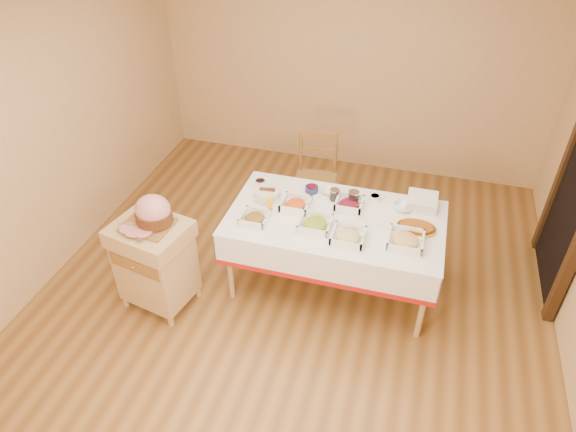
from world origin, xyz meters
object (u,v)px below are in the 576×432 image
Objects in this scene: preserve_jar_right at (353,198)px; mustard_bottle at (270,204)px; preserve_jar_left at (334,195)px; plate_stack at (422,201)px; bread_basket at (267,194)px; dining_chair at (316,178)px; dining_table at (335,232)px; brass_platter at (416,228)px; butcher_cart at (155,260)px; ham_on_board at (152,213)px.

preserve_jar_right is 0.74m from mustard_bottle.
preserve_jar_right reaches higher than preserve_jar_left.
plate_stack is at bearing 9.29° from preserve_jar_left.
dining_chair is at bearing 74.64° from bread_basket.
plate_stack is at bearing 11.34° from bread_basket.
dining_chair is (-0.40, 0.98, -0.11)m from dining_table.
mustard_bottle reaches higher than preserve_jar_left.
preserve_jar_left is at bearing 13.97° from bread_basket.
preserve_jar_left is 0.47× the size of bread_basket.
preserve_jar_right is at bearing 24.20° from mustard_bottle.
brass_platter reaches higher than dining_table.
dining_chair is 0.95m from preserve_jar_right.
preserve_jar_right is at bearing 158.39° from brass_platter.
preserve_jar_left is at bearing 33.93° from butcher_cart.
plate_stack reaches higher than dining_table.
dining_chair is at bearing 59.03° from ham_on_board.
brass_platter is (2.07, 0.67, 0.30)m from butcher_cart.
preserve_jar_left is 0.59m from bread_basket.
butcher_cart reaches higher than brass_platter.
dining_chair reaches higher than brass_platter.
preserve_jar_left is (1.29, 0.86, -0.15)m from ham_on_board.
dining_chair reaches higher than bread_basket.
preserve_jar_left is at bearing 31.64° from mustard_bottle.
preserve_jar_right is 0.53× the size of bread_basket.
dining_chair is 1.47m from brass_platter.
ham_on_board is 0.98m from mustard_bottle.
preserve_jar_right is (1.46, 0.86, -0.14)m from ham_on_board.
butcher_cart is at bearing -135.18° from bread_basket.
brass_platter is at bearing -41.88° from dining_chair.
bread_basket is at bearing -166.03° from preserve_jar_left.
dining_table is 2.16× the size of butcher_cart.
mustard_bottle is at bearing 35.24° from butcher_cart.
preserve_jar_left is at bearing 162.61° from brass_platter.
butcher_cart is 2.20m from brass_platter.
ham_on_board is (-1.36, -0.61, 0.36)m from dining_table.
dining_chair is 6.10× the size of mustard_bottle.
dining_chair is 7.75× the size of preserve_jar_right.
dining_table is at bearing -67.74° from dining_chair.
plate_stack is at bearing 19.02° from mustard_bottle.
butcher_cart is 6.91× the size of preserve_jar_right.
preserve_jar_right is (1.51, 0.89, 0.34)m from butcher_cart.
dining_table is 0.68m from bread_basket.
bread_basket is at bearing -105.36° from dining_chair.
brass_platter is (2.03, 0.63, -0.18)m from ham_on_board.
dining_table is 16.87× the size of preserve_jar_left.
mustard_bottle reaches higher than dining_table.
plate_stack is (1.09, -0.61, 0.32)m from dining_chair.
plate_stack reaches higher than butcher_cart.
mustard_bottle reaches higher than preserve_jar_right.
dining_chair is at bearing 80.95° from mustard_bottle.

